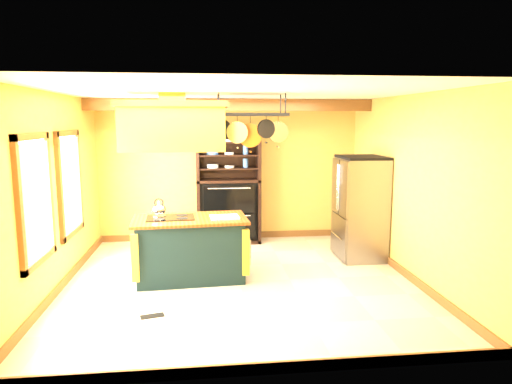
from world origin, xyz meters
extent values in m
plane|color=beige|center=(0.00, 0.00, 0.00)|extent=(5.00, 5.00, 0.00)
plane|color=white|center=(0.00, 0.00, 2.70)|extent=(5.00, 5.00, 0.00)
cube|color=gold|center=(0.00, 2.50, 1.35)|extent=(5.00, 0.02, 2.70)
cube|color=gold|center=(0.00, -2.50, 1.35)|extent=(5.00, 0.02, 2.70)
cube|color=gold|center=(-2.50, 0.00, 1.35)|extent=(0.02, 5.00, 2.70)
cube|color=gold|center=(2.50, 0.00, 1.35)|extent=(0.02, 5.00, 2.70)
cube|color=brown|center=(0.00, 1.70, 2.59)|extent=(5.00, 0.15, 0.20)
cube|color=brown|center=(-2.47, -0.80, 1.40)|extent=(0.06, 1.06, 1.56)
cube|color=white|center=(-2.44, -0.80, 1.40)|extent=(0.02, 0.85, 1.34)
cube|color=brown|center=(-2.47, 0.60, 1.40)|extent=(0.06, 1.06, 1.56)
cube|color=white|center=(-2.44, 0.60, 1.40)|extent=(0.02, 0.85, 1.34)
cube|color=#13262B|center=(-0.71, 0.21, 0.44)|extent=(1.57, 0.92, 0.88)
cube|color=brown|center=(-0.71, 0.21, 0.90)|extent=(1.70, 1.02, 0.04)
cube|color=black|center=(-0.99, 0.24, 0.93)|extent=(0.72, 0.52, 0.01)
ellipsoid|color=silver|center=(-1.16, 0.34, 1.03)|extent=(0.20, 0.20, 0.16)
cube|color=white|center=(-0.20, 0.17, 0.93)|extent=(0.43, 0.35, 0.02)
cube|color=gold|center=(-0.91, 0.21, 2.20)|extent=(1.43, 0.77, 0.60)
cube|color=brown|center=(-0.91, 0.21, 2.54)|extent=(1.52, 0.86, 0.08)
cube|color=gold|center=(-0.91, 0.21, 2.60)|extent=(0.35, 0.35, 0.20)
cube|color=black|center=(0.19, 0.21, 2.41)|extent=(1.02, 0.51, 0.04)
cylinder|color=black|center=(-0.27, 0.00, 2.55)|extent=(0.02, 0.02, 0.29)
cylinder|color=black|center=(0.65, 0.41, 2.55)|extent=(0.02, 0.02, 0.29)
cylinder|color=black|center=(-0.22, 0.31, 2.21)|extent=(0.27, 0.04, 0.27)
cylinder|color=silver|center=(-0.01, 0.11, 2.16)|extent=(0.31, 0.04, 0.31)
cylinder|color=#BA6A2E|center=(0.19, 0.31, 2.11)|extent=(0.35, 0.04, 0.35)
cylinder|color=black|center=(0.40, 0.11, 2.21)|extent=(0.27, 0.04, 0.27)
cylinder|color=silver|center=(0.60, 0.31, 2.16)|extent=(0.31, 0.04, 0.31)
cube|color=gray|center=(2.13, 0.96, 0.85)|extent=(0.71, 0.87, 1.70)
cube|color=gray|center=(1.76, 0.75, 1.22)|extent=(0.03, 0.42, 0.92)
cube|color=gray|center=(1.76, 1.18, 1.22)|extent=(0.03, 0.42, 0.92)
cube|color=gray|center=(1.76, 0.96, 0.39)|extent=(0.03, 0.83, 0.71)
cube|color=black|center=(2.13, 0.96, 0.03)|extent=(0.67, 0.82, 0.06)
cube|color=black|center=(-0.04, 2.45, 1.06)|extent=(1.20, 0.06, 2.13)
cube|color=black|center=(-0.61, 2.23, 1.06)|extent=(0.06, 0.51, 2.13)
cube|color=black|center=(0.53, 2.23, 1.06)|extent=(0.06, 0.51, 2.13)
cube|color=black|center=(-0.04, 2.23, 1.20)|extent=(1.20, 0.51, 0.05)
cube|color=black|center=(-0.04, 2.26, 0.63)|extent=(1.08, 0.41, 1.14)
cube|color=black|center=(-0.04, 1.95, 0.88)|extent=(0.94, 0.04, 0.51)
cube|color=black|center=(-0.04, 1.95, 0.37)|extent=(0.94, 0.04, 0.46)
cube|color=black|center=(-0.04, 2.23, 1.43)|extent=(1.08, 0.45, 0.02)
cube|color=black|center=(-0.04, 2.23, 1.68)|extent=(1.08, 0.45, 0.02)
cube|color=black|center=(-0.04, 2.23, 1.92)|extent=(1.08, 0.45, 0.02)
cylinder|color=white|center=(-0.33, 2.18, 1.48)|extent=(0.22, 0.22, 0.07)
cylinder|color=#3F6CB2|center=(0.29, 2.18, 1.78)|extent=(0.10, 0.10, 0.17)
cube|color=black|center=(-1.14, -1.08, 0.01)|extent=(0.30, 0.18, 0.01)
camera|label=1|loc=(-0.48, -6.35, 2.32)|focal=32.00mm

